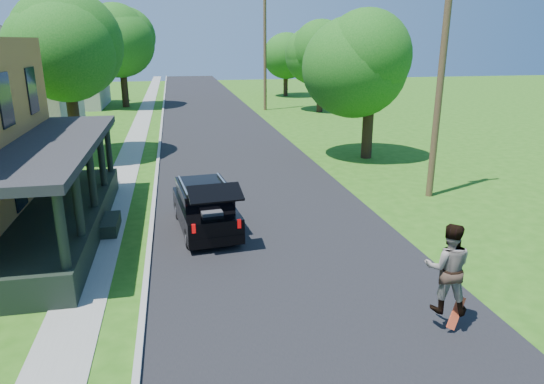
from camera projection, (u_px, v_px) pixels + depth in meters
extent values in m
plane|color=#255811|center=(316.00, 306.00, 11.62)|extent=(140.00, 140.00, 0.00)
cube|color=black|center=(226.00, 142.00, 30.33)|extent=(8.00, 120.00, 0.02)
cube|color=gray|center=(160.00, 145.00, 29.56)|extent=(0.15, 120.00, 0.12)
cube|color=gray|center=(134.00, 146.00, 29.27)|extent=(1.30, 120.00, 0.03)
cube|color=black|center=(64.00, 221.00, 15.81)|extent=(2.40, 10.00, 0.90)
cube|color=black|center=(54.00, 145.00, 15.05)|extent=(2.60, 10.30, 0.25)
cube|color=#AFAB9B|center=(6.00, 100.00, 30.78)|extent=(8.00, 8.00, 5.00)
cube|color=#AFAB9B|center=(60.00, 80.00, 45.75)|extent=(8.00, 8.00, 5.00)
pyramid|color=black|center=(53.00, 28.00, 44.34)|extent=(12.78, 12.78, 2.20)
cube|color=black|center=(205.00, 213.00, 16.16)|extent=(2.10, 4.19, 0.78)
cube|color=black|center=(204.00, 194.00, 16.09)|extent=(1.81, 2.65, 0.50)
cube|color=black|center=(204.00, 186.00, 16.01)|extent=(1.85, 2.73, 0.07)
cube|color=black|center=(215.00, 193.00, 13.97)|extent=(1.64, 0.99, 0.35)
cube|color=#39393E|center=(212.00, 217.00, 14.97)|extent=(0.69, 0.61, 0.41)
cube|color=silver|center=(183.00, 185.00, 15.80)|extent=(0.28, 2.21, 0.06)
cube|color=silver|center=(224.00, 182.00, 16.18)|extent=(0.28, 2.21, 0.06)
cube|color=#990505|center=(194.00, 229.00, 14.06)|extent=(0.12, 0.07, 0.28)
cube|color=#990505|center=(239.00, 224.00, 14.44)|extent=(0.12, 0.07, 0.28)
cylinder|color=black|center=(179.00, 210.00, 17.25)|extent=(0.28, 0.64, 0.62)
cylinder|color=black|center=(220.00, 206.00, 17.66)|extent=(0.28, 0.64, 0.62)
cylinder|color=black|center=(189.00, 238.00, 14.82)|extent=(0.28, 0.64, 0.62)
cylinder|color=black|center=(236.00, 233.00, 15.24)|extent=(0.28, 0.64, 0.62)
imported|color=black|center=(448.00, 268.00, 10.34)|extent=(1.20, 1.09, 2.02)
cube|color=red|center=(456.00, 313.00, 10.52)|extent=(0.52, 0.26, 0.72)
cylinder|color=black|center=(75.00, 129.00, 25.52)|extent=(0.72, 0.72, 3.31)
sphere|color=#307920|center=(67.00, 61.00, 24.48)|extent=(6.68, 6.68, 5.44)
sphere|color=#307920|center=(74.00, 35.00, 24.03)|extent=(5.79, 5.79, 4.71)
sphere|color=#307920|center=(54.00, 48.00, 24.44)|extent=(5.93, 5.93, 4.84)
cylinder|color=black|center=(124.00, 87.00, 45.92)|extent=(0.70, 0.70, 3.79)
sphere|color=#307920|center=(121.00, 43.00, 44.73)|extent=(6.90, 6.90, 6.24)
sphere|color=#307920|center=(123.00, 27.00, 44.03)|extent=(5.98, 5.98, 5.41)
sphere|color=#307920|center=(115.00, 35.00, 44.91)|extent=(6.13, 6.13, 5.55)
cylinder|color=black|center=(368.00, 128.00, 25.89)|extent=(0.73, 0.73, 3.23)
sphere|color=#307920|center=(371.00, 65.00, 24.90)|extent=(6.41, 6.41, 5.04)
sphere|color=#307920|center=(383.00, 42.00, 24.51)|extent=(5.56, 5.56, 4.37)
sphere|color=#307920|center=(359.00, 53.00, 24.82)|extent=(5.70, 5.70, 4.48)
cylinder|color=black|center=(320.00, 92.00, 42.65)|extent=(0.72, 0.72, 3.48)
sphere|color=#307920|center=(321.00, 52.00, 41.63)|extent=(6.63, 6.63, 5.02)
sphere|color=#307920|center=(326.00, 38.00, 40.94)|extent=(5.74, 5.74, 4.35)
sphere|color=#307920|center=(316.00, 45.00, 41.92)|extent=(5.89, 5.89, 4.46)
cylinder|color=black|center=(286.00, 84.00, 55.20)|extent=(0.53, 0.53, 2.62)
sphere|color=#307920|center=(286.00, 58.00, 54.33)|extent=(4.99, 4.99, 4.73)
sphere|color=#307920|center=(289.00, 48.00, 53.81)|extent=(4.32, 4.32, 4.10)
sphere|color=#307920|center=(281.00, 53.00, 54.45)|extent=(4.43, 4.43, 4.21)
cylinder|color=#43331F|center=(442.00, 69.00, 18.38)|extent=(0.30, 0.30, 10.12)
cylinder|color=#43331F|center=(265.00, 49.00, 42.82)|extent=(0.28, 0.28, 10.75)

